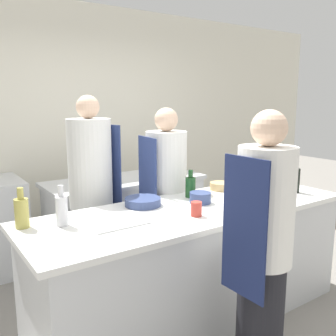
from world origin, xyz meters
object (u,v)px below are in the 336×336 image
bottle_vinegar (22,212)px  cup (196,209)px  chef_at_pass_far (166,199)px  bowl_prep_small (143,202)px  bottle_sauce (240,183)px  bottle_wine (190,186)px  chef_at_stove (92,199)px  bowl_mixing_large (220,186)px  bottle_olive_oil (286,175)px  bottle_cooking_oil (62,210)px  chef_at_prep_near (263,251)px  bowl_ceramic_blue (200,198)px  bottle_water (296,179)px

bottle_vinegar → cup: size_ratio=2.54×
bottle_vinegar → cup: bottle_vinegar is taller
chef_at_pass_far → bowl_prep_small: size_ratio=5.87×
bottle_sauce → cup: size_ratio=2.52×
bottle_wine → cup: (-0.28, -0.43, -0.04)m
chef_at_stove → bowl_mixing_large: size_ratio=9.18×
bottle_olive_oil → bottle_cooking_oil: (-2.16, 0.07, 0.01)m
chef_at_prep_near → bottle_sauce: (0.65, 0.83, 0.17)m
chef_at_prep_near → bowl_ceramic_blue: 0.86m
chef_at_prep_near → bottle_sauce: size_ratio=6.34×
bowl_prep_small → bowl_ceramic_blue: (0.41, -0.20, 0.01)m
chef_at_prep_near → bowl_ceramic_blue: chef_at_prep_near is taller
bottle_wine → cup: 0.52m
chef_at_prep_near → bottle_sauce: chef_at_prep_near is taller
bottle_wine → bottle_water: size_ratio=0.78×
bottle_vinegar → chef_at_stove: bearing=35.9°
bottle_vinegar → bowl_mixing_large: size_ratio=1.38×
bottle_cooking_oil → chef_at_pass_far: bearing=20.8°
bottle_wine → bowl_ceramic_blue: 0.20m
bottle_water → cup: bottle_water is taller
chef_at_prep_near → cup: bearing=2.0°
chef_at_stove → chef_at_pass_far: 0.67m
bottle_wine → bottle_water: bearing=-25.0°
chef_at_pass_far → bottle_cooking_oil: 1.20m
bottle_sauce → chef_at_prep_near: bearing=-127.7°
bottle_water → chef_at_stove: bearing=148.9°
bottle_cooking_oil → cup: 0.91m
bowl_ceramic_blue → cup: (-0.24, -0.24, 0.01)m
bottle_wine → bottle_cooking_oil: 1.13m
chef_at_pass_far → bottle_wine: size_ratio=7.05×
bottle_olive_oil → bottle_wine: bottle_olive_oil is taller
bowl_mixing_large → chef_at_stove: bearing=155.9°
bottle_sauce → bottle_water: (0.47, -0.22, 0.01)m
chef_at_pass_far → bottle_wine: chef_at_pass_far is taller
chef_at_pass_far → bowl_mixing_large: 0.51m
chef_at_pass_far → bottle_sauce: bearing=-134.3°
cup → chef_at_stove: bearing=111.9°
bottle_olive_oil → bottle_water: bottle_water is taller
bottle_cooking_oil → bowl_ceramic_blue: size_ratio=1.60×
chef_at_pass_far → cup: 0.82m
bowl_mixing_large → chef_at_pass_far: bearing=145.0°
bottle_water → bowl_ceramic_blue: size_ratio=1.76×
bottle_sauce → bowl_mixing_large: bearing=93.0°
bottle_sauce → cup: bearing=-159.7°
chef_at_prep_near → bottle_olive_oil: bearing=-57.6°
bottle_olive_oil → bowl_ceramic_blue: (-1.08, -0.02, -0.05)m
bottle_vinegar → bottle_wine: bottle_vinegar is taller
chef_at_prep_near → bowl_prep_small: chef_at_prep_near is taller
bottle_wine → bowl_ceramic_blue: (-0.05, -0.19, -0.05)m
bottle_olive_oil → bowl_prep_small: bearing=173.4°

